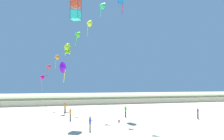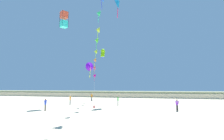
% 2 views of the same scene
% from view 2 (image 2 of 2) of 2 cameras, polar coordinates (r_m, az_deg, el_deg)
% --- Properties ---
extents(ground_plane, '(240.00, 240.00, 0.00)m').
position_cam_2_polar(ground_plane, '(17.88, -12.76, -15.18)').
color(ground_plane, beige).
extents(dune_ridge, '(120.00, 12.59, 1.79)m').
position_cam_2_polar(dune_ridge, '(57.43, 7.56, -7.80)').
color(dune_ridge, beige).
rests_on(dune_ridge, ground).
extents(person_near_left, '(0.22, 0.57, 1.63)m').
position_cam_2_polar(person_near_left, '(29.42, 1.95, -9.71)').
color(person_near_left, '#282D4C').
rests_on(person_near_left, ground).
extents(person_near_right, '(0.23, 0.58, 1.67)m').
position_cam_2_polar(person_near_right, '(31.41, -13.50, -9.27)').
color(person_near_right, '#474C56').
rests_on(person_near_right, ground).
extents(person_mid_center, '(0.60, 0.23, 1.70)m').
position_cam_2_polar(person_mid_center, '(39.30, -6.65, -8.64)').
color(person_mid_center, '#474C56').
rests_on(person_mid_center, ground).
extents(person_far_left, '(0.52, 0.26, 1.53)m').
position_cam_2_polar(person_far_left, '(23.79, 20.48, -10.44)').
color(person_far_left, black).
rests_on(person_far_left, ground).
extents(person_far_right, '(0.21, 0.54, 1.55)m').
position_cam_2_polar(person_far_right, '(24.25, -20.92, -10.29)').
color(person_far_right, '#726656').
rests_on(person_far_right, ground).
extents(kite_banner_string, '(14.56, 31.73, 23.01)m').
position_cam_2_polar(kite_banner_string, '(35.94, -4.76, 13.18)').
color(kite_banner_string, '#C40A86').
extents(large_kite_low_lead, '(1.16, 1.45, 2.52)m').
position_cam_2_polar(large_kite_low_lead, '(44.25, -3.02, 5.45)').
color(large_kite_low_lead, '#76CA0D').
extents(large_kite_mid_trail, '(1.69, 2.44, 4.18)m').
position_cam_2_polar(large_kite_mid_trail, '(33.88, 1.87, 21.32)').
color(large_kite_mid_trail, '#1181C1').
extents(large_kite_high_solo, '(1.46, 1.46, 2.63)m').
position_cam_2_polar(large_kite_high_solo, '(30.85, -15.42, 15.59)').
color(large_kite_high_solo, '#2EDCCD').
extents(large_kite_outer_drift, '(1.74, 1.90, 3.54)m').
position_cam_2_polar(large_kite_outer_drift, '(39.12, -7.15, 1.16)').
color(large_kite_outer_drift, '#6A0FDA').
extents(beach_ball, '(0.36, 0.36, 0.36)m').
position_cam_2_polar(beach_ball, '(26.22, -5.85, -11.84)').
color(beach_ball, red).
rests_on(beach_ball, ground).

